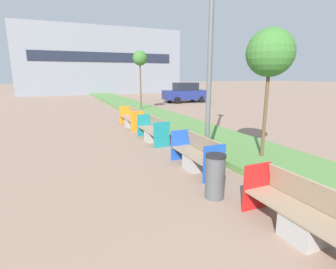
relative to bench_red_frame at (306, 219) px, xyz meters
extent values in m
cube|color=#568442|center=(2.26, 8.20, -0.28)|extent=(2.80, 120.00, 0.18)
cube|color=gray|center=(3.06, 37.05, 4.01)|extent=(21.63, 7.63, 8.76)
cube|color=#1E2333|center=(3.06, 33.18, 4.45)|extent=(18.17, 0.08, 1.20)
cube|color=#9E9B96|center=(-0.04, 0.00, -0.16)|extent=(0.52, 0.60, 0.42)
cube|color=gray|center=(-0.04, 0.00, 0.07)|extent=(0.58, 2.15, 0.05)
cube|color=gray|center=(0.23, 0.00, 0.33)|extent=(0.14, 2.06, 0.48)
cube|color=red|center=(-0.04, 1.09, 0.10)|extent=(0.62, 0.04, 0.94)
cube|color=#9E9B96|center=(-0.04, 3.52, -0.16)|extent=(0.52, 0.60, 0.42)
cube|color=gray|center=(-0.04, 3.52, 0.07)|extent=(0.58, 1.85, 0.05)
cube|color=gray|center=(0.23, 3.52, 0.33)|extent=(0.14, 1.78, 0.48)
cube|color=blue|center=(-0.04, 2.58, 0.10)|extent=(0.62, 0.04, 0.94)
cube|color=blue|center=(-0.04, 4.47, 0.10)|extent=(0.62, 0.04, 0.94)
cube|color=#9E9B96|center=(-0.04, 7.00, -0.16)|extent=(0.52, 0.60, 0.42)
cube|color=gray|center=(-0.04, 7.00, 0.07)|extent=(0.58, 1.96, 0.05)
cube|color=gray|center=(0.23, 7.00, 0.33)|extent=(0.14, 1.88, 0.48)
cube|color=#197A7F|center=(-0.04, 6.00, 0.10)|extent=(0.62, 0.04, 0.94)
cube|color=#197A7F|center=(-0.04, 8.00, 0.10)|extent=(0.62, 0.04, 0.94)
cube|color=#9E9B96|center=(-0.04, 10.19, -0.16)|extent=(0.52, 0.60, 0.42)
cube|color=gray|center=(-0.04, 10.19, 0.07)|extent=(0.58, 2.19, 0.05)
cube|color=gray|center=(0.23, 10.19, 0.33)|extent=(0.14, 2.10, 0.48)
cube|color=orange|center=(-0.04, 9.07, 0.10)|extent=(0.62, 0.04, 0.94)
cube|color=orange|center=(-0.04, 11.30, 0.10)|extent=(0.62, 0.04, 0.94)
cylinder|color=#4C4F51|center=(-0.50, 1.83, 0.09)|extent=(0.41, 0.41, 0.92)
cylinder|color=black|center=(-0.50, 1.83, 0.57)|extent=(0.43, 0.43, 0.05)
cylinder|color=#56595B|center=(0.61, 3.97, 3.22)|extent=(0.14, 0.14, 7.19)
cylinder|color=brown|center=(2.16, 3.31, 1.04)|extent=(0.10, 0.10, 2.83)
sphere|color=#38702D|center=(2.16, 3.31, 2.82)|extent=(1.34, 1.34, 1.34)
cylinder|color=brown|center=(2.16, 15.36, 1.34)|extent=(0.10, 0.10, 3.43)
sphere|color=#38702D|center=(2.16, 15.36, 3.33)|extent=(1.00, 1.00, 1.00)
cube|color=navy|center=(8.03, 19.89, 0.35)|extent=(4.33, 2.10, 0.84)
cube|color=black|center=(8.03, 19.89, 1.13)|extent=(2.22, 1.72, 0.72)
cylinder|color=black|center=(9.29, 18.99, -0.07)|extent=(0.60, 0.20, 0.60)
cylinder|color=black|center=(9.29, 20.79, -0.07)|extent=(0.60, 0.20, 0.60)
cylinder|color=black|center=(6.77, 18.99, -0.07)|extent=(0.60, 0.20, 0.60)
cylinder|color=black|center=(6.77, 20.79, -0.07)|extent=(0.60, 0.20, 0.60)
camera|label=1|loc=(-3.50, -2.56, 2.23)|focal=28.00mm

